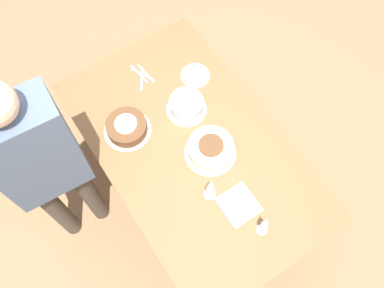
# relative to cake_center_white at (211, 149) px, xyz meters

# --- Properties ---
(ground_plane) EXTENTS (12.00, 12.00, 0.00)m
(ground_plane) POSITION_rel_cake_center_white_xyz_m (-0.09, -0.07, -0.82)
(ground_plane) COLOR #8E6B47
(dining_table) EXTENTS (1.69, 1.00, 0.77)m
(dining_table) POSITION_rel_cake_center_white_xyz_m (-0.09, -0.07, -0.15)
(dining_table) COLOR brown
(dining_table) RESTS_ON ground_plane
(cake_center_white) EXTENTS (0.30, 0.30, 0.11)m
(cake_center_white) POSITION_rel_cake_center_white_xyz_m (0.00, 0.00, 0.00)
(cake_center_white) COLOR white
(cake_center_white) RESTS_ON dining_table
(cake_front_chocolate) EXTENTS (0.28, 0.28, 0.09)m
(cake_front_chocolate) POSITION_rel_cake_center_white_xyz_m (-0.39, -0.33, -0.01)
(cake_front_chocolate) COLOR white
(cake_front_chocolate) RESTS_ON dining_table
(cake_back_decorated) EXTENTS (0.24, 0.24, 0.10)m
(cake_back_decorated) POSITION_rel_cake_center_white_xyz_m (-0.32, 0.04, -0.00)
(cake_back_decorated) COLOR white
(cake_back_decorated) RESTS_ON dining_table
(wine_glass_near) EXTENTS (0.06, 0.06, 0.22)m
(wine_glass_near) POSITION_rel_cake_center_white_xyz_m (0.52, -0.03, 0.10)
(wine_glass_near) COLOR silver
(wine_glass_near) RESTS_ON dining_table
(wine_glass_far) EXTENTS (0.06, 0.06, 0.23)m
(wine_glass_far) POSITION_rel_cake_center_white_xyz_m (0.21, -0.15, 0.10)
(wine_glass_far) COLOR silver
(wine_glass_far) RESTS_ON dining_table
(dessert_plate_left) EXTENTS (0.18, 0.18, 0.01)m
(dessert_plate_left) POSITION_rel_cake_center_white_xyz_m (-0.49, 0.22, -0.05)
(dessert_plate_left) COLOR white
(dessert_plate_left) RESTS_ON dining_table
(fork_pile) EXTENTS (0.19, 0.11, 0.01)m
(fork_pile) POSITION_rel_cake_center_white_xyz_m (-0.68, -0.05, -0.05)
(fork_pile) COLOR silver
(fork_pile) RESTS_ON dining_table
(napkin_stack) EXTENTS (0.20, 0.19, 0.03)m
(napkin_stack) POSITION_rel_cake_center_white_xyz_m (0.35, -0.05, -0.04)
(napkin_stack) COLOR silver
(napkin_stack) RESTS_ON dining_table
(person_cutting) EXTENTS (0.24, 0.41, 1.74)m
(person_cutting) POSITION_rel_cake_center_white_xyz_m (-0.32, -0.82, 0.23)
(person_cutting) COLOR #4C4238
(person_cutting) RESTS_ON ground_plane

